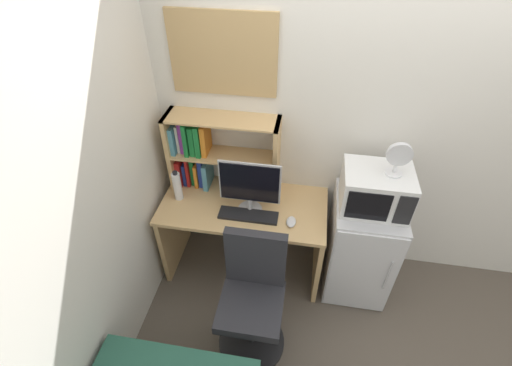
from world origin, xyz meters
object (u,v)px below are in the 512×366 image
object	(u,v)px
keyboard	(248,215)
wall_corkboard	(223,55)
water_bottle	(177,186)
desk_chair	(253,302)
hutch_bookshelf	(206,151)
microwave	(376,190)
monitor	(250,186)
computer_mouse	(291,222)
desk_fan	(398,158)
mini_fridge	(360,246)

from	to	relation	value
keyboard	wall_corkboard	size ratio (longest dim) A/B	0.61
keyboard	water_bottle	bearing A→B (deg)	169.14
desk_chair	wall_corkboard	distance (m)	1.62
hutch_bookshelf	microwave	xyz separation A→B (m)	(1.22, -0.19, -0.04)
monitor	computer_mouse	world-z (taller)	monitor
hutch_bookshelf	keyboard	distance (m)	0.57
desk_fan	microwave	bearing A→B (deg)	175.92
hutch_bookshelf	water_bottle	xyz separation A→B (m)	(-0.19, -0.20, -0.20)
computer_mouse	water_bottle	world-z (taller)	water_bottle
water_bottle	microwave	world-z (taller)	microwave
computer_mouse	desk_fan	size ratio (longest dim) A/B	0.45
monitor	hutch_bookshelf	bearing A→B (deg)	147.00
water_bottle	microwave	size ratio (longest dim) A/B	0.57
keyboard	microwave	distance (m)	0.90
hutch_bookshelf	computer_mouse	size ratio (longest dim) A/B	7.61
hutch_bookshelf	wall_corkboard	xyz separation A→B (m)	(0.14, 0.10, 0.69)
hutch_bookshelf	computer_mouse	xyz separation A→B (m)	(0.68, -0.33, -0.30)
hutch_bookshelf	mini_fridge	bearing A→B (deg)	-9.07
hutch_bookshelf	monitor	world-z (taller)	hutch_bookshelf
hutch_bookshelf	mini_fridge	distance (m)	1.38
monitor	desk_fan	distance (m)	0.98
mini_fridge	desk_fan	xyz separation A→B (m)	(0.08, -0.00, 0.85)
water_bottle	desk_chair	distance (m)	0.99
water_bottle	microwave	xyz separation A→B (m)	(1.40, 0.01, 0.16)
water_bottle	wall_corkboard	size ratio (longest dim) A/B	0.36
wall_corkboard	water_bottle	bearing A→B (deg)	-138.00
wall_corkboard	desk_chair	bearing A→B (deg)	-69.18
mini_fridge	microwave	size ratio (longest dim) A/B	1.92
hutch_bookshelf	water_bottle	distance (m)	0.34
hutch_bookshelf	desk_fan	xyz separation A→B (m)	(1.30, -0.20, 0.23)
keyboard	desk_fan	xyz separation A→B (m)	(0.93, 0.11, 0.54)
desk_chair	monitor	bearing A→B (deg)	101.69
desk_fan	keyboard	bearing A→B (deg)	-173.15
desk_chair	wall_corkboard	world-z (taller)	wall_corkboard
microwave	desk_chair	bearing A→B (deg)	-139.97
keyboard	mini_fridge	bearing A→B (deg)	7.63
hutch_bookshelf	wall_corkboard	bearing A→B (deg)	33.43
water_bottle	desk_chair	xyz separation A→B (m)	(0.67, -0.60, -0.41)
desk_chair	computer_mouse	bearing A→B (deg)	68.00
desk_chair	wall_corkboard	xyz separation A→B (m)	(-0.34, 0.90, 1.31)
hutch_bookshelf	keyboard	size ratio (longest dim) A/B	1.90
computer_mouse	desk_chair	bearing A→B (deg)	-112.00
monitor	wall_corkboard	distance (m)	0.88
keyboard	mini_fridge	size ratio (longest dim) A/B	0.50
computer_mouse	mini_fridge	distance (m)	0.64
hutch_bookshelf	desk_chair	size ratio (longest dim) A/B	0.84
water_bottle	microwave	distance (m)	1.41
wall_corkboard	computer_mouse	bearing A→B (deg)	-38.23
water_bottle	mini_fridge	size ratio (longest dim) A/B	0.30
keyboard	water_bottle	world-z (taller)	water_bottle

